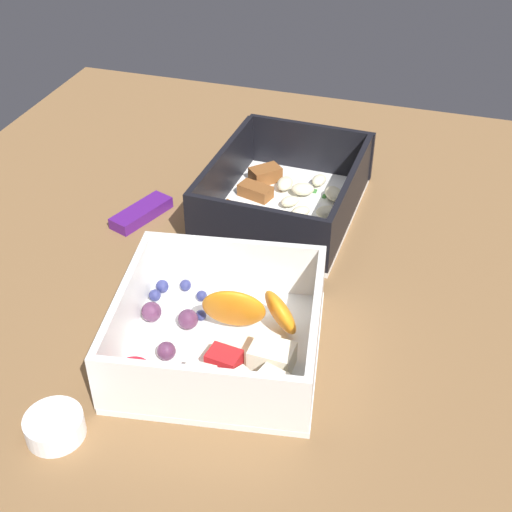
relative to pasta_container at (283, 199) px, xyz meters
The scene contains 5 objects.
table_surface 10.08cm from the pasta_container, behind, with size 80.00×80.00×2.00cm, color brown.
pasta_container is the anchor object (origin of this frame).
fruit_bowl 21.25cm from the pasta_container, behind, with size 18.13×18.13×6.04cm.
candy_bar 14.74cm from the pasta_container, 109.35° to the left, with size 7.00×2.40×1.20cm, color #51197A.
paper_cup_liner 33.43cm from the pasta_container, 166.40° to the left, with size 4.26×4.26×1.76cm, color white.
Camera 1 is at (-49.60, -14.90, 42.33)cm, focal length 48.95 mm.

